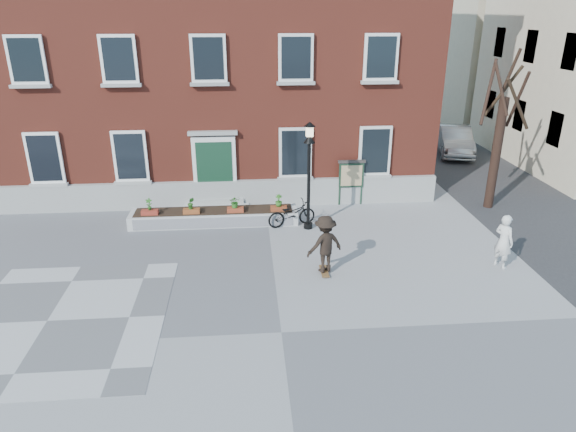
{
  "coord_description": "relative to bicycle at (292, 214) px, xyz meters",
  "views": [
    {
      "loc": [
        -0.73,
        -10.72,
        7.5
      ],
      "look_at": [
        0.5,
        4.0,
        1.5
      ],
      "focal_mm": 32.0,
      "sensor_mm": 36.0,
      "label": 1
    }
  ],
  "objects": [
    {
      "name": "bare_tree",
      "position": [
        8.15,
        1.28,
        2.31
      ],
      "size": [
        1.83,
        1.83,
        6.16
      ],
      "color": "black",
      "rests_on": "ground"
    },
    {
      "name": "ground",
      "position": [
        -0.86,
        -6.72,
        -0.48
      ],
      "size": [
        100.0,
        100.0,
        0.0
      ],
      "primitive_type": "plane",
      "color": "gray",
      "rests_on": "ground"
    },
    {
      "name": "bystander",
      "position": [
        6.19,
        -3.78,
        0.39
      ],
      "size": [
        0.65,
        0.75,
        1.74
      ],
      "primitive_type": "imported",
      "rotation": [
        0.0,
        0.0,
        2.03
      ],
      "color": "silver",
      "rests_on": "ground"
    },
    {
      "name": "checker_patch",
      "position": [
        -6.86,
        -5.72,
        -0.47
      ],
      "size": [
        6.0,
        6.0,
        0.01
      ],
      "primitive_type": "cube",
      "color": "#5C5C5E",
      "rests_on": "ground"
    },
    {
      "name": "skateboarder",
      "position": [
        0.66,
        -3.73,
        0.49
      ],
      "size": [
        1.32,
        1.05,
        1.86
      ],
      "color": "brown",
      "rests_on": "ground"
    },
    {
      "name": "notice_board",
      "position": [
        2.6,
        2.03,
        0.78
      ],
      "size": [
        1.1,
        0.16,
        1.87
      ],
      "color": "black",
      "rests_on": "ground"
    },
    {
      "name": "side_street",
      "position": [
        17.13,
        13.06,
        6.54
      ],
      "size": [
        15.2,
        36.0,
        14.5
      ],
      "color": "#333336",
      "rests_on": "ground"
    },
    {
      "name": "bicycle",
      "position": [
        0.0,
        0.0,
        0.0
      ],
      "size": [
        1.93,
        1.1,
        0.96
      ],
      "primitive_type": "imported",
      "rotation": [
        0.0,
        0.0,
        1.84
      ],
      "color": "black",
      "rests_on": "ground"
    },
    {
      "name": "planter_assembly",
      "position": [
        -2.85,
        0.45,
        -0.17
      ],
      "size": [
        6.2,
        1.12,
        1.15
      ],
      "color": "silver",
      "rests_on": "ground"
    },
    {
      "name": "lamp_post",
      "position": [
        0.58,
        -0.28,
        2.06
      ],
      "size": [
        0.4,
        0.4,
        3.93
      ],
      "color": "black",
      "rests_on": "ground"
    },
    {
      "name": "parked_car",
      "position": [
        9.85,
        9.37,
        0.27
      ],
      "size": [
        2.63,
        4.82,
        1.51
      ],
      "primitive_type": "imported",
      "rotation": [
        0.0,
        0.0,
        -0.24
      ],
      "color": "#B1B3B6",
      "rests_on": "ground"
    },
    {
      "name": "brick_building",
      "position": [
        -2.86,
        7.25,
        5.82
      ],
      "size": [
        18.4,
        10.85,
        12.6
      ],
      "color": "maroon",
      "rests_on": "ground"
    }
  ]
}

